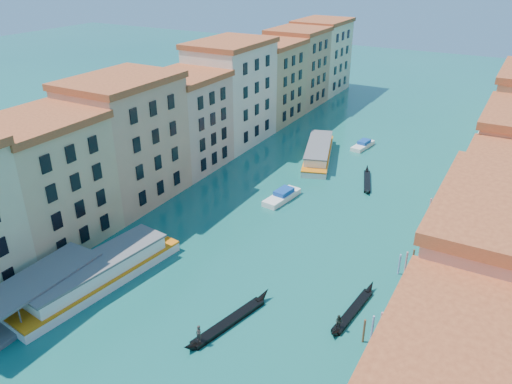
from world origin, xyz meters
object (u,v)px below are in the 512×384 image
gondola_right (352,311)px  gondola_fore (229,321)px  vaporetto_far (318,152)px  vaporetto_near (98,273)px  vaporetto_stop (34,298)px

gondola_right → gondola_fore: bearing=-138.0°
vaporetto_far → vaporetto_near: bearing=-116.1°
gondola_right → vaporetto_far: bearing=123.2°
vaporetto_near → gondola_right: vaporetto_near is taller
vaporetto_near → gondola_right: bearing=25.6°
vaporetto_stop → vaporetto_far: bearing=80.0°
vaporetto_far → gondola_fore: (10.48, -49.93, -0.91)m
gondola_fore → gondola_right: size_ratio=1.15×
gondola_fore → vaporetto_far: bearing=115.4°
vaporetto_stop → gondola_right: size_ratio=1.42×
vaporetto_far → gondola_fore: bearing=-96.1°
vaporetto_stop → gondola_right: vaporetto_stop is taller
vaporetto_near → gondola_fore: (17.80, 1.53, -1.07)m
vaporetto_stop → gondola_fore: bearing=22.2°
vaporetto_near → vaporetto_far: (7.32, 51.46, -0.16)m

